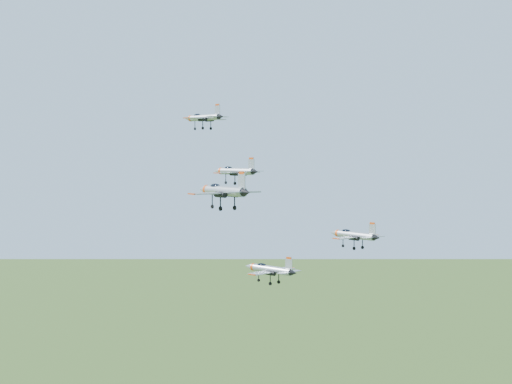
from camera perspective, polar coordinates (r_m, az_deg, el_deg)
The scene contains 5 objects.
jet_lead at distance 141.67m, azimuth -4.25°, elevation 5.97°, with size 11.63×9.69×3.11m.
jet_left_high at distance 129.81m, azimuth -1.69°, elevation 1.69°, with size 11.78×9.83×3.15m.
jet_right_high at distance 99.69m, azimuth -2.68°, elevation 0.12°, with size 12.75×10.86×3.47m.
jet_left_low at distance 116.08m, azimuth 7.82°, elevation -3.41°, with size 10.82×9.14×2.92m.
jet_right_low at distance 107.97m, azimuth 1.09°, elevation -6.19°, with size 10.53×8.75×2.81m.
Camera 1 is at (70.39, -96.21, 144.14)m, focal length 50.00 mm.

